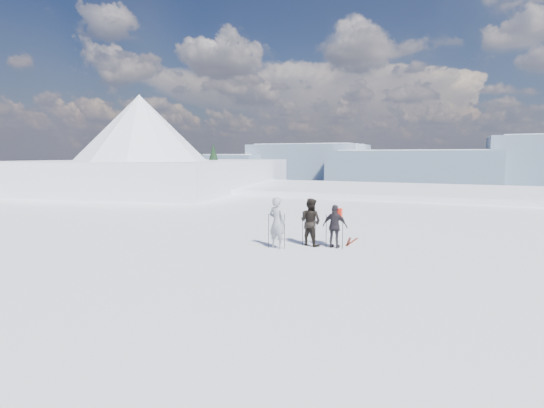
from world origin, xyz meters
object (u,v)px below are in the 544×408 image
(skier_pack, at_px, (335,226))
(skis_loose, at_px, (350,242))
(skier_grey, at_px, (277,223))
(skier_dark, at_px, (310,222))

(skier_pack, xyz_separation_m, skis_loose, (0.31, 1.33, -0.83))
(skier_grey, xyz_separation_m, skier_dark, (1.02, 0.99, -0.05))
(skier_dark, relative_size, skier_pack, 1.12)
(skis_loose, bearing_deg, skier_pack, -102.95)
(skier_dark, distance_m, skier_pack, 1.02)
(skier_grey, height_order, skier_pack, skier_grey)
(skier_grey, distance_m, skier_dark, 1.42)
(skier_dark, xyz_separation_m, skis_loose, (1.32, 1.28, -0.93))
(skier_dark, height_order, skier_pack, skier_dark)
(skier_dark, relative_size, skis_loose, 1.11)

